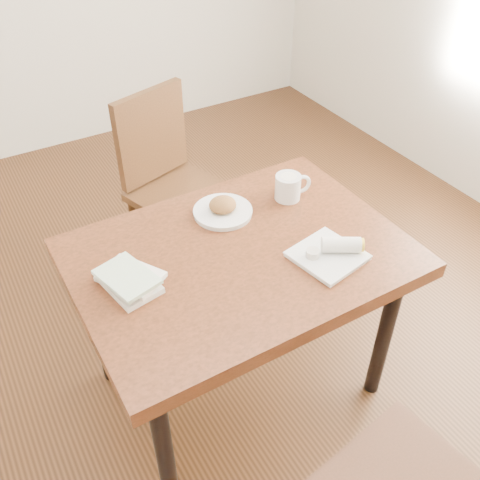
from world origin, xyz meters
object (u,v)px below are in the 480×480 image
plate_scone (223,209)px  book_stack (129,280)px  plate_burrito (332,252)px  chair_far (170,176)px  coffee_mug (289,186)px  table (240,269)px

plate_scone → book_stack: 0.49m
plate_scone → plate_burrito: size_ratio=0.89×
chair_far → plate_burrito: chair_far is taller
plate_burrito → book_stack: bearing=161.3°
chair_far → coffee_mug: (0.22, -0.69, 0.25)m
chair_far → book_stack: 1.00m
coffee_mug → plate_burrito: coffee_mug is taller
coffee_mug → plate_scone: bearing=172.3°
chair_far → coffee_mug: size_ratio=6.37×
table → chair_far: size_ratio=1.20×
chair_far → plate_scone: 0.69m
book_stack → plate_scone: bearing=22.7°
book_stack → coffee_mug: bearing=11.7°
plate_scone → plate_burrito: (0.20, -0.41, -0.00)m
coffee_mug → book_stack: coffee_mug is taller
plate_burrito → book_stack: size_ratio=1.04×
plate_scone → book_stack: plate_scone is taller
plate_burrito → table: bearing=143.8°
table → plate_burrito: 0.33m
plate_scone → coffee_mug: size_ratio=1.51×
plate_scone → plate_burrito: bearing=-63.8°
table → plate_scone: size_ratio=5.07×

